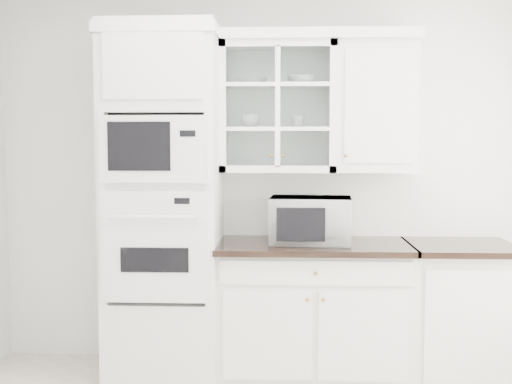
{
  "coord_description": "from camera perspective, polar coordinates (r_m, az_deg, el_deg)",
  "views": [
    {
      "loc": [
        0.08,
        -2.94,
        1.63
      ],
      "look_at": [
        -0.1,
        1.05,
        1.3
      ],
      "focal_mm": 45.0,
      "sensor_mm": 36.0,
      "label": 1
    }
  ],
  "objects": [
    {
      "name": "countertop_microwave",
      "position": [
        4.41,
        4.87,
        -2.48
      ],
      "size": [
        0.58,
        0.49,
        0.32
      ],
      "primitive_type": "imported",
      "rotation": [
        0.0,
        0.0,
        3.07
      ],
      "color": "white",
      "rests_on": "base_cabinet_run"
    },
    {
      "name": "room_shell",
      "position": [
        3.37,
        1.24,
        7.26
      ],
      "size": [
        4.0,
        3.5,
        2.7
      ],
      "color": "white",
      "rests_on": "ground"
    },
    {
      "name": "upper_cabinet_glass",
      "position": [
        4.53,
        1.96,
        7.51
      ],
      "size": [
        0.8,
        0.33,
        0.9
      ],
      "color": "white",
      "rests_on": "room_shell"
    },
    {
      "name": "cup_b",
      "position": [
        4.52,
        3.74,
        6.27
      ],
      "size": [
        0.1,
        0.1,
        0.09
      ],
      "primitive_type": "imported",
      "rotation": [
        0.0,
        0.0,
        0.15
      ],
      "color": "white",
      "rests_on": "upper_cabinet_glass"
    },
    {
      "name": "cup_a",
      "position": [
        4.55,
        -0.49,
        6.33
      ],
      "size": [
        0.14,
        0.14,
        0.09
      ],
      "primitive_type": "imported",
      "rotation": [
        0.0,
        0.0,
        0.18
      ],
      "color": "white",
      "rests_on": "upper_cabinet_glass"
    },
    {
      "name": "extra_base_cabinet",
      "position": [
        4.7,
        17.57,
        -9.89
      ],
      "size": [
        0.72,
        0.67,
        0.92
      ],
      "color": "white",
      "rests_on": "ground"
    },
    {
      "name": "bowl_a",
      "position": [
        4.56,
        -0.34,
        9.82
      ],
      "size": [
        0.26,
        0.26,
        0.05
      ],
      "primitive_type": "imported",
      "rotation": [
        0.0,
        0.0,
        -0.33
      ],
      "color": "white",
      "rests_on": "upper_cabinet_glass"
    },
    {
      "name": "base_cabinet_run",
      "position": [
        4.54,
        5.1,
        -10.18
      ],
      "size": [
        1.32,
        0.67,
        0.92
      ],
      "color": "white",
      "rests_on": "ground"
    },
    {
      "name": "bowl_b",
      "position": [
        4.53,
        4.08,
        9.9
      ],
      "size": [
        0.23,
        0.23,
        0.06
      ],
      "primitive_type": "imported",
      "rotation": [
        0.0,
        0.0,
        -0.23
      ],
      "color": "white",
      "rests_on": "upper_cabinet_glass"
    },
    {
      "name": "oven_column",
      "position": [
        4.45,
        -8.17,
        -0.87
      ],
      "size": [
        0.76,
        0.68,
        2.4
      ],
      "color": "white",
      "rests_on": "ground"
    },
    {
      "name": "upper_cabinet_solid",
      "position": [
        4.57,
        10.52,
        7.41
      ],
      "size": [
        0.55,
        0.33,
        0.9
      ],
      "primitive_type": "cube",
      "color": "white",
      "rests_on": "room_shell"
    },
    {
      "name": "crown_molding",
      "position": [
        4.56,
        0.61,
        13.63
      ],
      "size": [
        2.14,
        0.38,
        0.07
      ],
      "primitive_type": "cube",
      "color": "white",
      "rests_on": "room_shell"
    }
  ]
}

